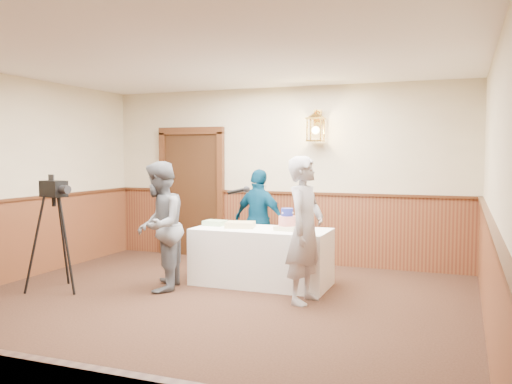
# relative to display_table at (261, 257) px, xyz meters

# --- Properties ---
(ground) EXTENTS (7.00, 7.00, 0.00)m
(ground) POSITION_rel_display_table_xyz_m (-0.24, -1.90, -0.38)
(ground) COLOR black
(ground) RESTS_ON ground
(room_shell) EXTENTS (6.02, 7.02, 2.81)m
(room_shell) POSITION_rel_display_table_xyz_m (-0.30, -1.45, 1.15)
(room_shell) COLOR #C0B290
(room_shell) RESTS_ON ground
(display_table) EXTENTS (1.80, 0.80, 0.75)m
(display_table) POSITION_rel_display_table_xyz_m (0.00, 0.00, 0.00)
(display_table) COLOR white
(display_table) RESTS_ON ground
(tiered_cake) EXTENTS (0.30, 0.30, 0.28)m
(tiered_cake) POSITION_rel_display_table_xyz_m (0.36, -0.00, 0.49)
(tiered_cake) COLOR beige
(tiered_cake) RESTS_ON display_table
(sheet_cake_yellow) EXTENTS (0.43, 0.36, 0.08)m
(sheet_cake_yellow) POSITION_rel_display_table_xyz_m (-0.30, -0.00, 0.41)
(sheet_cake_yellow) COLOR #DCBE83
(sheet_cake_yellow) RESTS_ON display_table
(sheet_cake_green) EXTENTS (0.30, 0.24, 0.07)m
(sheet_cake_green) POSITION_rel_display_table_xyz_m (-0.72, 0.09, 0.41)
(sheet_cake_green) COLOR #A1CB8F
(sheet_cake_green) RESTS_ON display_table
(interviewer) EXTENTS (1.57, 0.95, 1.65)m
(interviewer) POSITION_rel_display_table_xyz_m (-1.10, -0.75, 0.45)
(interviewer) COLOR slate
(interviewer) RESTS_ON ground
(baker) EXTENTS (0.49, 0.68, 1.72)m
(baker) POSITION_rel_display_table_xyz_m (0.78, -0.63, 0.48)
(baker) COLOR #A2A1A7
(baker) RESTS_ON ground
(assistant_p) EXTENTS (0.96, 0.62, 1.52)m
(assistant_p) POSITION_rel_display_table_xyz_m (-0.33, 0.80, 0.38)
(assistant_p) COLOR navy
(assistant_p) RESTS_ON ground
(tv_camera_rig) EXTENTS (0.55, 0.51, 1.40)m
(tv_camera_rig) POSITION_rel_display_table_xyz_m (-2.33, -1.25, 0.26)
(tv_camera_rig) COLOR black
(tv_camera_rig) RESTS_ON ground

